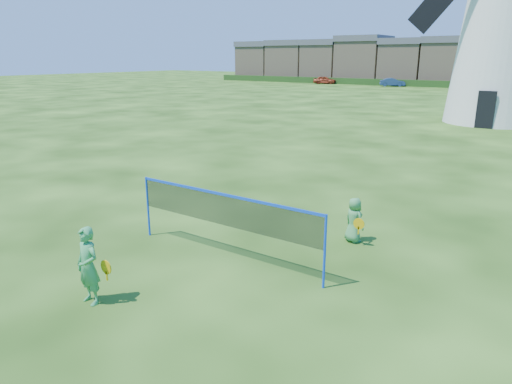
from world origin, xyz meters
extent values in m
plane|color=black|center=(0.00, 0.00, 0.00)|extent=(220.00, 220.00, 0.00)
cube|color=black|center=(0.87, 25.12, 1.18)|extent=(1.08, 0.13, 2.37)
cube|color=black|center=(0.87, 25.78, 5.38)|extent=(0.75, 0.13, 0.97)
cylinder|color=blue|center=(-2.72, -0.13, 0.78)|extent=(0.05, 0.05, 1.55)
cylinder|color=blue|center=(2.28, -0.13, 0.78)|extent=(0.05, 0.05, 1.55)
cube|color=black|center=(-0.22, -0.13, 1.15)|extent=(5.00, 0.02, 0.70)
cube|color=blue|center=(-0.22, -0.13, 1.52)|extent=(5.00, 0.02, 0.06)
imported|color=#3E9C57|center=(-1.03, -3.14, 0.75)|extent=(0.56, 0.39, 1.49)
cylinder|color=#E4AC0C|center=(-0.75, -2.96, 0.73)|extent=(0.28, 0.02, 0.28)
cube|color=#E4AC0C|center=(-0.75, -2.96, 0.56)|extent=(0.03, 0.02, 0.20)
imported|color=#499755|center=(1.77, 2.49, 0.57)|extent=(0.65, 0.55, 1.13)
cylinder|color=#E4AC0C|center=(1.99, 2.27, 0.58)|extent=(0.28, 0.02, 0.28)
cube|color=#E4AC0C|center=(1.99, 2.27, 0.41)|extent=(0.03, 0.02, 0.20)
cube|color=tan|center=(-48.62, 72.00, 3.13)|extent=(6.76, 8.00, 6.25)
cube|color=#4C4C54|center=(-48.62, 72.00, 6.75)|extent=(7.06, 8.40, 1.00)
cube|color=tan|center=(-41.34, 72.00, 3.19)|extent=(7.22, 8.00, 6.38)
cube|color=#4C4C54|center=(-41.34, 72.00, 6.88)|extent=(7.52, 8.40, 1.00)
cube|color=tan|center=(-34.22, 72.00, 3.18)|extent=(6.41, 8.00, 6.36)
cube|color=#4C4C54|center=(-34.22, 72.00, 6.86)|extent=(6.71, 8.40, 1.00)
cube|color=tan|center=(-26.95, 72.00, 3.44)|extent=(7.54, 8.00, 6.88)
cube|color=#4C4C54|center=(-26.95, 72.00, 7.38)|extent=(7.84, 8.40, 1.00)
cube|color=tan|center=(-19.60, 72.00, 3.15)|extent=(6.56, 8.00, 6.30)
cube|color=#4C4C54|center=(-19.60, 72.00, 6.80)|extent=(6.86, 8.40, 1.00)
cube|color=tan|center=(-12.91, 72.00, 3.21)|extent=(6.21, 8.00, 6.43)
cube|color=#4C4C54|center=(-12.91, 72.00, 6.93)|extent=(6.51, 8.40, 1.00)
cube|color=tan|center=(-5.96, 72.00, 3.48)|extent=(7.09, 8.00, 6.97)
cube|color=#4C4C54|center=(-5.96, 72.00, 7.47)|extent=(7.39, 8.40, 1.00)
cube|color=#193814|center=(-22.00, 66.00, 0.50)|extent=(62.00, 0.80, 1.00)
imported|color=maroon|center=(-30.62, 64.92, 0.64)|extent=(4.00, 2.51, 1.27)
imported|color=navy|center=(-18.89, 64.72, 0.63)|extent=(4.01, 2.74, 1.25)
camera|label=1|loc=(5.98, -7.79, 4.45)|focal=32.65mm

